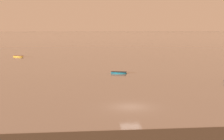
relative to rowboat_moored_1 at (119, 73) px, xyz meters
name	(u,v)px	position (x,y,z in m)	size (l,w,h in m)	color
ground_plane	(131,107)	(-2.02, -28.08, -0.15)	(800.00, 800.00, 0.00)	gray
rowboat_moored_1	(119,73)	(0.00, 0.00, 0.00)	(3.58, 2.12, 0.54)	#197084
rowboat_moored_5	(18,57)	(-26.12, 37.13, 0.01)	(3.85, 2.89, 0.58)	gold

